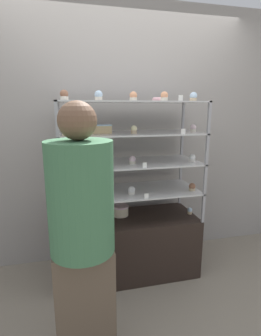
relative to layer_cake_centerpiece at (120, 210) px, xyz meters
name	(u,v)px	position (x,y,z in m)	size (l,w,h in m)	color
ground_plane	(130,271)	(0.08, -0.07, -0.62)	(20.00, 20.00, 0.00)	gray
back_wall	(121,136)	(0.08, 0.34, 0.68)	(8.00, 0.05, 2.60)	gray
display_base	(130,245)	(0.08, -0.07, -0.34)	(1.25, 0.53, 0.57)	black
display_riser_lower	(130,192)	(0.08, -0.07, 0.20)	(1.25, 0.53, 0.27)	#99999E
display_riser_middle	(130,164)	(0.08, -0.07, 0.47)	(1.25, 0.53, 0.27)	#99999E
display_riser_upper	(130,134)	(0.08, -0.07, 0.74)	(1.25, 0.53, 0.27)	#99999E
display_riser_top	(130,103)	(0.08, -0.07, 1.00)	(1.25, 0.53, 0.27)	#99999E
layer_cake_centerpiece	(120,210)	(0.00, 0.00, 0.00)	(0.16, 0.16, 0.10)	beige
sheet_cake_frosted	(98,129)	(-0.20, -0.07, 0.79)	(0.22, 0.13, 0.07)	#DBBC84
cupcake_0	(69,225)	(-0.48, -0.18, -0.02)	(0.05, 0.05, 0.06)	#CCB28C
cupcake_1	(190,211)	(0.67, -0.13, -0.02)	(0.05, 0.05, 0.06)	#CCB28C
price_tag_0	(96,231)	(-0.27, -0.32, -0.03)	(0.04, 0.00, 0.04)	white
cupcake_2	(69,193)	(-0.47, -0.12, 0.25)	(0.06, 0.06, 0.07)	white
cupcake_3	(132,191)	(0.07, -0.18, 0.25)	(0.06, 0.06, 0.07)	white
cupcake_4	(192,187)	(0.64, -0.20, 0.25)	(0.06, 0.06, 0.07)	#CCB28C
price_tag_1	(147,196)	(0.16, -0.32, 0.24)	(0.04, 0.00, 0.04)	white
cupcake_5	(67,163)	(-0.47, -0.12, 0.52)	(0.06, 0.06, 0.07)	#CCB28C
cupcake_6	(132,160)	(0.08, -0.15, 0.52)	(0.06, 0.06, 0.07)	beige
cupcake_7	(192,158)	(0.64, -0.18, 0.52)	(0.06, 0.06, 0.07)	white
price_tag_2	(145,165)	(0.14, -0.32, 0.51)	(0.04, 0.00, 0.04)	white
cupcake_8	(65,131)	(-0.47, -0.22, 0.78)	(0.05, 0.05, 0.07)	#CCB28C
cupcake_9	(134,130)	(0.09, -0.17, 0.78)	(0.05, 0.05, 0.07)	#CCB28C
cupcake_10	(193,128)	(0.65, -0.14, 0.78)	(0.05, 0.05, 0.07)	beige
price_tag_3	(183,131)	(0.47, -0.32, 0.77)	(0.04, 0.00, 0.04)	white
cupcake_11	(64,95)	(-0.47, -0.20, 1.06)	(0.06, 0.06, 0.08)	beige
cupcake_12	(99,96)	(-0.20, -0.17, 1.06)	(0.06, 0.06, 0.08)	beige
cupcake_13	(133,97)	(0.10, -0.12, 1.06)	(0.06, 0.06, 0.08)	beige
cupcake_14	(164,96)	(0.35, -0.18, 1.06)	(0.06, 0.06, 0.08)	beige
cupcake_15	(193,97)	(0.63, -0.15, 1.06)	(0.06, 0.06, 0.08)	#CCB28C
price_tag_4	(181,98)	(0.44, -0.32, 1.04)	(0.04, 0.00, 0.04)	white
donut_glazed	(160,99)	(0.36, -0.03, 1.04)	(0.14, 0.14, 0.04)	#EFB2BC
customer_figure	(82,232)	(-0.40, -0.88, 0.25)	(0.38, 0.38, 1.63)	brown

